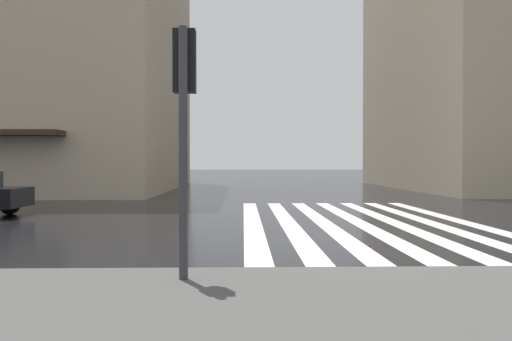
% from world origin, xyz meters
% --- Properties ---
extents(ground_plane, '(220.00, 220.00, 0.00)m').
position_xyz_m(ground_plane, '(0.00, 0.00, 0.00)').
color(ground_plane, black).
extents(zebra_crossing, '(13.00, 6.50, 0.01)m').
position_xyz_m(zebra_crossing, '(4.00, -0.31, 0.00)').
color(zebra_crossing, silver).
rests_on(zebra_crossing, ground_plane).
extents(traffic_signal_post, '(0.44, 0.30, 3.35)m').
position_xyz_m(traffic_signal_post, '(-3.62, 3.75, 2.57)').
color(traffic_signal_post, '#333338').
rests_on(traffic_signal_post, sidewalk_pavement).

